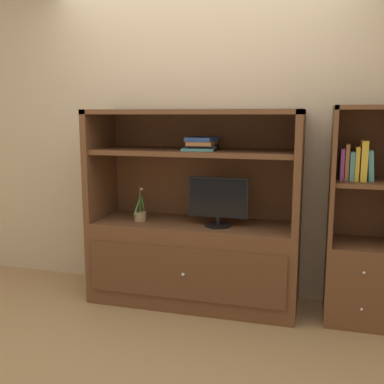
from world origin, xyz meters
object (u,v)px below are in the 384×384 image
upright_book_row (357,163)px  potted_plant (140,216)px  bookshelf_tall (362,252)px  tv_monitor (218,201)px  magazine_stack (202,144)px  media_console (194,242)px

upright_book_row → potted_plant: bearing=-177.9°
potted_plant → bookshelf_tall: bearing=2.3°
tv_monitor → bookshelf_tall: 1.09m
magazine_stack → upright_book_row: magazine_stack is taller
bookshelf_tall → upright_book_row: bearing=-172.5°
media_console → magazine_stack: bearing=-2.7°
media_console → upright_book_row: size_ratio=5.80×
magazine_stack → potted_plant: bearing=-172.7°
tv_monitor → upright_book_row: size_ratio=1.63×
media_console → bookshelf_tall: size_ratio=1.05×
tv_monitor → bookshelf_tall: bookshelf_tall is taller
media_console → bookshelf_tall: bookshelf_tall is taller
upright_book_row → bookshelf_tall: bearing=7.5°
potted_plant → bookshelf_tall: bookshelf_tall is taller
tv_monitor → magazine_stack: 0.45m
bookshelf_tall → upright_book_row: (-0.07, -0.01, 0.64)m
upright_book_row → tv_monitor: bearing=-176.3°
tv_monitor → potted_plant: (-0.63, 0.00, -0.15)m
media_console → magazine_stack: (0.06, -0.00, 0.77)m
tv_monitor → potted_plant: bearing=179.7°
magazine_stack → bookshelf_tall: (1.18, 0.01, -0.75)m
potted_plant → bookshelf_tall: 1.68m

